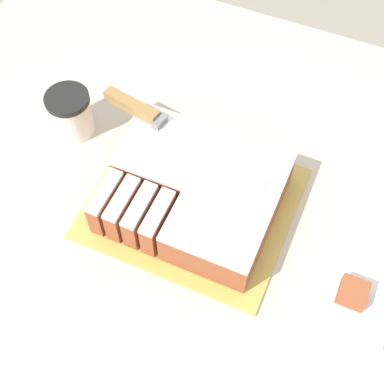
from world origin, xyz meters
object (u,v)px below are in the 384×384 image
Objects in this scene: cake_board at (192,204)px; brownie at (353,293)px; knife at (152,118)px; cake at (196,191)px; coffee_cup at (71,113)px.

brownie is at bearing -10.71° from cake_board.
knife reaches higher than brownie.
knife is at bearing 145.30° from cake.
coffee_cup is (-0.29, 0.07, 0.00)m from cake.
coffee_cup is at bearing 166.35° from cake_board.
cake_board is 1.03× the size of knife.
knife reaches higher than cake.
cake_board is 0.32m from brownie.
cake is at bearing -12.60° from coffee_cup.
cake is at bearing 168.31° from brownie.
brownie is (0.31, -0.06, 0.02)m from cake_board.
coffee_cup reaches higher than cake.
coffee_cup reaches higher than brownie.
cake_board is at bearing -13.65° from coffee_cup.
coffee_cup is at bearing -162.10° from knife.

